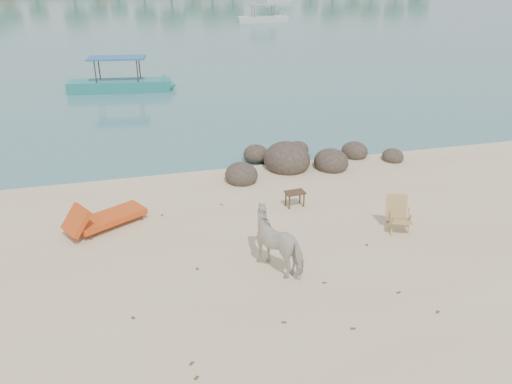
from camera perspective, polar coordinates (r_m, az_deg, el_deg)
boulders at (r=16.63m, az=4.86°, el=3.58°), size 6.27×2.86×1.14m
cow at (r=11.02m, az=2.77°, el=-5.73°), size 1.45×1.70×1.32m
side_table at (r=13.90m, az=4.45°, el=-0.91°), size 0.57×0.39×0.43m
lounge_chair at (r=13.37m, az=-16.36°, el=-2.49°), size 2.33×1.78×0.67m
deck_chair at (r=13.00m, az=16.23°, el=-2.75°), size 0.76×0.79×0.89m
boat_near at (r=27.38m, az=-15.59°, el=14.04°), size 5.96×2.09×2.85m
boat_mid at (r=57.02m, az=0.78°, el=20.36°), size 6.08×1.52×2.95m
dead_leaves at (r=10.55m, az=1.79°, el=-11.57°), size 7.08×6.95×0.00m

